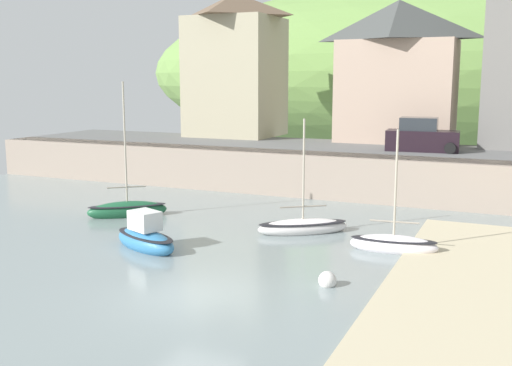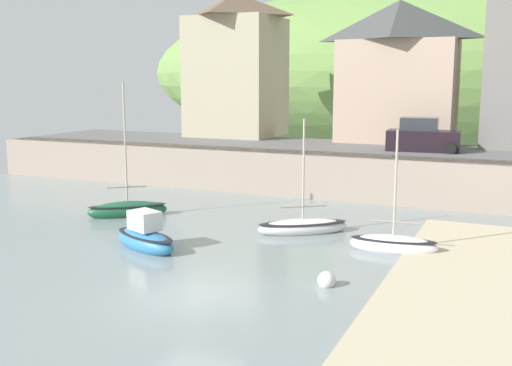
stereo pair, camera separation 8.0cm
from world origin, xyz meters
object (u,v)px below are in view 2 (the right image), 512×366
(sailboat_far_left, at_px, (393,244))
(sailboat_nearest_shore, at_px, (128,209))
(waterfront_building_centre, at_px, (398,71))
(parked_car_near_slipway, at_px, (422,137))
(mooring_buoy, at_px, (327,280))
(rowboat_small_beached, at_px, (303,227))
(waterfront_building_left, at_px, (236,65))
(sailboat_white_hull, at_px, (145,238))

(sailboat_far_left, height_order, sailboat_nearest_shore, sailboat_nearest_shore)
(waterfront_building_centre, bearing_deg, sailboat_far_left, -78.72)
(parked_car_near_slipway, height_order, mooring_buoy, parked_car_near_slipway)
(parked_car_near_slipway, bearing_deg, rowboat_small_beached, -108.54)
(parked_car_near_slipway, bearing_deg, waterfront_building_left, 158.09)
(rowboat_small_beached, bearing_deg, mooring_buoy, -99.97)
(waterfront_building_centre, distance_m, mooring_buoy, 23.79)
(sailboat_far_left, bearing_deg, mooring_buoy, -109.95)
(sailboat_nearest_shore, bearing_deg, sailboat_white_hull, -87.51)
(rowboat_small_beached, distance_m, mooring_buoy, 6.83)
(sailboat_white_hull, height_order, sailboat_nearest_shore, sailboat_nearest_shore)
(sailboat_far_left, relative_size, sailboat_nearest_shore, 0.73)
(rowboat_small_beached, relative_size, sailboat_white_hull, 1.41)
(parked_car_near_slipway, relative_size, mooring_buoy, 7.10)
(waterfront_building_centre, bearing_deg, sailboat_white_hull, -104.23)
(rowboat_small_beached, distance_m, parked_car_near_slipway, 12.73)
(waterfront_building_centre, bearing_deg, rowboat_small_beached, -92.09)
(sailboat_nearest_shore, distance_m, parked_car_near_slipway, 17.44)
(sailboat_far_left, bearing_deg, sailboat_white_hull, -164.96)
(sailboat_far_left, distance_m, sailboat_white_hull, 9.64)
(waterfront_building_centre, height_order, parked_car_near_slipway, waterfront_building_centre)
(waterfront_building_left, relative_size, sailboat_far_left, 2.09)
(sailboat_white_hull, distance_m, sailboat_nearest_shore, 5.98)
(waterfront_building_centre, distance_m, sailboat_far_left, 19.40)
(sailboat_white_hull, bearing_deg, parked_car_near_slipway, 87.59)
(sailboat_white_hull, bearing_deg, mooring_buoy, 13.23)
(sailboat_white_hull, relative_size, sailboat_nearest_shore, 0.54)
(rowboat_small_beached, bearing_deg, waterfront_building_left, 87.96)
(waterfront_building_centre, relative_size, rowboat_small_beached, 1.80)
(sailboat_far_left, bearing_deg, waterfront_building_left, 124.18)
(sailboat_far_left, distance_m, rowboat_small_beached, 4.36)
(waterfront_building_centre, distance_m, sailboat_nearest_shore, 20.53)
(waterfront_building_centre, xyz_separation_m, sailboat_nearest_shore, (-9.44, -16.93, -6.77))
(waterfront_building_centre, height_order, rowboat_small_beached, waterfront_building_centre)
(sailboat_white_hull, relative_size, mooring_buoy, 6.08)
(sailboat_white_hull, xyz_separation_m, sailboat_nearest_shore, (-4.02, 4.42, -0.09))
(sailboat_white_hull, xyz_separation_m, mooring_buoy, (7.81, -1.29, -0.24))
(waterfront_building_centre, xyz_separation_m, sailboat_white_hull, (-5.42, -21.35, -6.68))
(waterfront_building_centre, height_order, mooring_buoy, waterfront_building_centre)
(mooring_buoy, bearing_deg, parked_car_near_slipway, 89.85)
(sailboat_nearest_shore, bearing_deg, waterfront_building_centre, 21.04)
(sailboat_nearest_shore, distance_m, mooring_buoy, 13.14)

